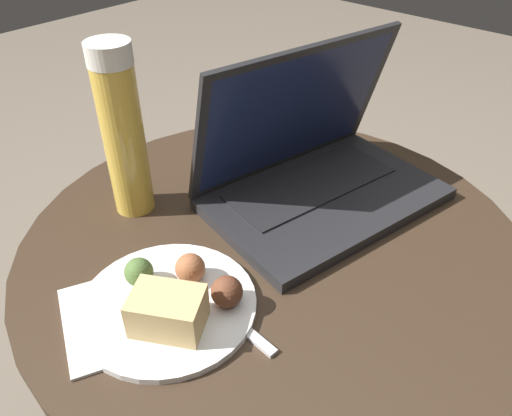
{
  "coord_description": "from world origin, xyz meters",
  "views": [
    {
      "loc": [
        -0.42,
        -0.34,
        1.01
      ],
      "look_at": [
        -0.04,
        0.0,
        0.62
      ],
      "focal_mm": 35.0,
      "sensor_mm": 36.0,
      "label": 1
    }
  ],
  "objects": [
    {
      "name": "snack_plate",
      "position": [
        -0.18,
        0.0,
        0.57
      ],
      "size": [
        0.21,
        0.21,
        0.06
      ],
      "color": "white",
      "rests_on": "table"
    },
    {
      "name": "table",
      "position": [
        0.0,
        0.0,
        0.39
      ],
      "size": [
        0.71,
        0.71,
        0.55
      ],
      "color": "#515156",
      "rests_on": "ground_plane"
    },
    {
      "name": "fork",
      "position": [
        -0.15,
        -0.02,
        0.55
      ],
      "size": [
        0.03,
        0.19,
        0.0
      ],
      "color": "silver",
      "rests_on": "table"
    },
    {
      "name": "beer_glass",
      "position": [
        -0.08,
        0.2,
        0.68
      ],
      "size": [
        0.06,
        0.06,
        0.25
      ],
      "color": "gold",
      "rests_on": "table"
    },
    {
      "name": "laptop",
      "position": [
        0.12,
        0.02,
        0.6
      ],
      "size": [
        0.38,
        0.29,
        0.23
      ],
      "color": "#232326",
      "rests_on": "table"
    },
    {
      "name": "napkin",
      "position": [
        -0.2,
        0.03,
        0.55
      ],
      "size": [
        0.24,
        0.21,
        0.0
      ],
      "color": "white",
      "rests_on": "table"
    }
  ]
}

